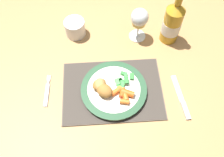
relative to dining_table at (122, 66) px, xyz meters
The scene contains 12 objects.
ground_plane 0.66m from the dining_table, ahead, with size 6.00×6.00×0.00m, color #4C4238.
dining_table is the anchor object (origin of this frame).
placemat 0.19m from the dining_table, 108.06° to the right, with size 0.38×0.26×0.01m.
dinner_plate 0.20m from the dining_table, 106.09° to the right, with size 0.25×0.25×0.02m.
breaded_croquettes 0.23m from the dining_table, 118.76° to the right, with size 0.09×0.10×0.04m.
green_beans_pile 0.18m from the dining_table, 95.80° to the right, with size 0.08×0.09×0.02m.
glazed_carrots 0.23m from the dining_table, 94.21° to the right, with size 0.09×0.08×0.02m.
fork 0.35m from the dining_table, 152.58° to the right, with size 0.02×0.13×0.01m.
table_knife 0.31m from the dining_table, 47.85° to the right, with size 0.04×0.19×0.01m.
wine_glass 0.23m from the dining_table, 53.06° to the left, with size 0.07×0.07×0.15m.
bottle 0.28m from the dining_table, 20.90° to the left, with size 0.08×0.08×0.28m.
drinking_cup 0.26m from the dining_table, 146.33° to the left, with size 0.09×0.09×0.07m.
Camera 1 is at (-0.08, -0.60, 1.58)m, focal length 40.00 mm.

